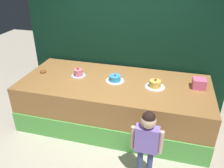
# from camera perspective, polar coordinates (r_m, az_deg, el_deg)

# --- Properties ---
(ground_plane) EXTENTS (12.00, 12.00, 0.00)m
(ground_plane) POSITION_cam_1_polar(r_m,az_deg,el_deg) (3.82, -2.16, -15.33)
(ground_plane) COLOR #BCB29E
(stage_platform) EXTENTS (3.21, 1.41, 0.83)m
(stage_platform) POSITION_cam_1_polar(r_m,az_deg,el_deg) (4.09, 0.57, -4.67)
(stage_platform) COLOR #9E6B38
(stage_platform) RESTS_ON ground_plane
(curtain_backdrop) EXTENTS (3.89, 0.08, 2.94)m
(curtain_backdrop) POSITION_cam_1_polar(r_m,az_deg,el_deg) (4.37, 3.34, 12.72)
(curtain_backdrop) COLOR black
(curtain_backdrop) RESTS_ON ground_plane
(child_figure) EXTENTS (0.41, 0.19, 1.07)m
(child_figure) POSITION_cam_1_polar(r_m,az_deg,el_deg) (2.97, 8.73, -12.94)
(child_figure) COLOR #3F4C8C
(child_figure) RESTS_ON ground_plane
(pink_box) EXTENTS (0.21, 0.20, 0.16)m
(pink_box) POSITION_cam_1_polar(r_m,az_deg,el_deg) (3.91, 20.90, 0.12)
(pink_box) COLOR #E4618F
(pink_box) RESTS_ON stage_platform
(donut) EXTENTS (0.12, 0.12, 0.04)m
(donut) POSITION_cam_1_polar(r_m,az_deg,el_deg) (4.40, -16.79, 3.01)
(donut) COLOR brown
(donut) RESTS_ON stage_platform
(cake_left) EXTENTS (0.26, 0.26, 0.16)m
(cake_left) POSITION_cam_1_polar(r_m,az_deg,el_deg) (4.11, -8.42, 2.74)
(cake_left) COLOR silver
(cake_left) RESTS_ON stage_platform
(cake_center) EXTENTS (0.31, 0.31, 0.13)m
(cake_center) POSITION_cam_1_polar(r_m,az_deg,el_deg) (3.89, 0.74, 1.35)
(cake_center) COLOR white
(cake_center) RESTS_ON stage_platform
(cake_right) EXTENTS (0.32, 0.32, 0.16)m
(cake_right) POSITION_cam_1_polar(r_m,az_deg,el_deg) (3.76, 10.69, -0.07)
(cake_right) COLOR silver
(cake_right) RESTS_ON stage_platform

